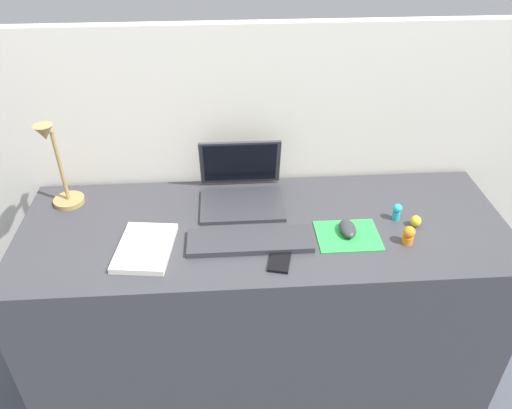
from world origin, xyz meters
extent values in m
plane|color=#474C56|center=(0.00, 0.00, 0.00)|extent=(6.00, 6.00, 0.00)
cube|color=silver|center=(0.00, 0.35, 0.67)|extent=(2.89, 0.05, 1.33)
cube|color=#38383D|center=(0.00, 0.00, 0.37)|extent=(1.69, 0.61, 0.74)
cube|color=#333338|center=(-0.07, 0.12, 0.75)|extent=(0.30, 0.21, 0.01)
cube|color=#333338|center=(-0.07, 0.25, 0.85)|extent=(0.30, 0.06, 0.20)
cube|color=black|center=(-0.07, 0.24, 0.85)|extent=(0.27, 0.04, 0.17)
cube|color=#333338|center=(-0.05, -0.09, 0.75)|extent=(0.41, 0.13, 0.02)
cube|color=green|center=(0.28, -0.08, 0.74)|extent=(0.21, 0.17, 0.00)
ellipsoid|color=#333338|center=(0.28, -0.06, 0.76)|extent=(0.06, 0.10, 0.03)
cube|color=black|center=(0.04, -0.18, 0.74)|extent=(0.09, 0.14, 0.01)
cylinder|color=#A5844C|center=(-0.70, 0.19, 0.75)|extent=(0.11, 0.11, 0.02)
cylinder|color=#A5844C|center=(-0.70, 0.19, 0.90)|extent=(0.01, 0.01, 0.28)
cylinder|color=#A5844C|center=(-0.70, 0.16, 1.05)|extent=(0.01, 0.09, 0.07)
cone|color=#A5844C|center=(-0.70, 0.13, 1.06)|extent=(0.06, 0.06, 0.05)
cube|color=silver|center=(-0.39, -0.10, 0.75)|extent=(0.20, 0.26, 0.02)
cylinder|color=orange|center=(0.46, -0.13, 0.75)|extent=(0.04, 0.04, 0.03)
sphere|color=orange|center=(0.46, -0.13, 0.79)|extent=(0.04, 0.04, 0.04)
cylinder|color=#28B7CC|center=(0.46, 0.01, 0.76)|extent=(0.03, 0.03, 0.03)
sphere|color=#28B7CC|center=(0.46, 0.01, 0.79)|extent=(0.03, 0.03, 0.03)
ellipsoid|color=yellow|center=(0.52, -0.04, 0.76)|extent=(0.04, 0.04, 0.04)
camera|label=1|loc=(-0.12, -1.37, 1.78)|focal=35.02mm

